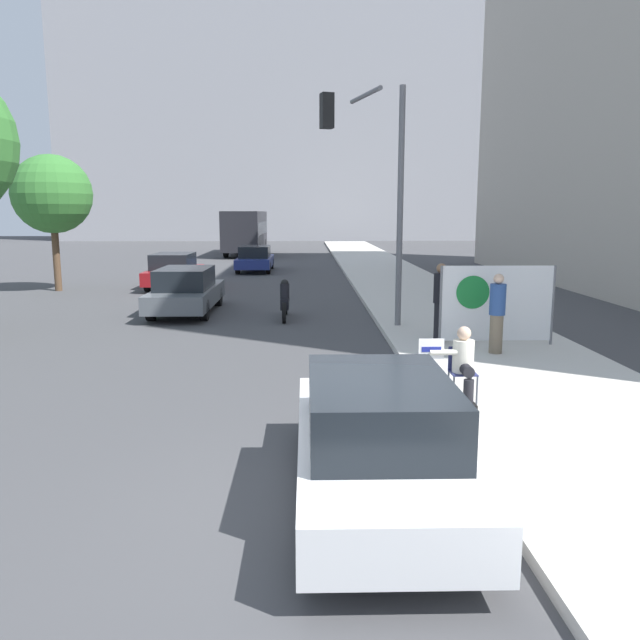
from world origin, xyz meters
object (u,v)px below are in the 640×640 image
parked_car_curbside (378,439)px  seated_protester (463,362)px  traffic_light_pole (375,170)px  city_bus_on_road (246,230)px  protest_banner (496,303)px  pedestrian_behind (440,301)px  car_on_road_distant (255,258)px  car_on_road_midblock (174,271)px  jogger_on_sidewalk (497,313)px  street_tree_midblock (52,194)px  car_on_road_nearest (186,290)px  motorcycle_on_road (285,301)px

parked_car_curbside → seated_protester: bearing=61.0°
traffic_light_pole → city_bus_on_road: 31.99m
protest_banner → pedestrian_behind: bearing=152.6°
parked_car_curbside → car_on_road_distant: bearing=97.3°
car_on_road_midblock → car_on_road_distant: size_ratio=0.93×
jogger_on_sidewalk → parked_car_curbside: (-3.32, -6.61, -0.32)m
car_on_road_midblock → street_tree_midblock: 5.58m
traffic_light_pole → pedestrian_behind: bearing=-52.3°
jogger_on_sidewalk → car_on_road_distant: size_ratio=0.36×
car_on_road_nearest → car_on_road_midblock: 6.99m
protest_banner → street_tree_midblock: (-14.41, 11.58, 2.74)m
seated_protester → jogger_on_sidewalk: size_ratio=0.71×
traffic_light_pole → seated_protester: bearing=-84.2°
pedestrian_behind → city_bus_on_road: (-7.69, 33.08, 0.78)m
pedestrian_behind → car_on_road_midblock: (-8.73, 11.88, -0.36)m
car_on_road_distant → parked_car_curbside: bearing=-82.7°
car_on_road_nearest → car_on_road_midblock: bearing=104.7°
seated_protester → city_bus_on_road: bearing=103.0°
traffic_light_pole → street_tree_midblock: traffic_light_pole is taller
pedestrian_behind → city_bus_on_road: bearing=94.3°
traffic_light_pole → car_on_road_distant: (-4.52, 17.56, -3.54)m
parked_car_curbside → car_on_road_midblock: (-6.33, 19.93, 0.02)m
protest_banner → car_on_road_nearest: size_ratio=0.55×
car_on_road_nearest → street_tree_midblock: street_tree_midblock is taller
jogger_on_sidewalk → street_tree_midblock: size_ratio=0.32×
car_on_road_distant → traffic_light_pole: bearing=-75.5°
car_on_road_nearest → street_tree_midblock: (-6.31, 5.87, 3.13)m
seated_protester → car_on_road_distant: size_ratio=0.26×
seated_protester → street_tree_midblock: street_tree_midblock is taller
motorcycle_on_road → traffic_light_pole: bearing=-41.7°
traffic_light_pole → parked_car_curbside: 10.52m
pedestrian_behind → car_on_road_nearest: 8.65m
parked_car_curbside → protest_banner: bearing=64.5°
jogger_on_sidewalk → car_on_road_distant: 21.90m
car_on_road_distant → protest_banner: bearing=-70.5°
car_on_road_midblock → motorcycle_on_road: car_on_road_midblock is taller
parked_car_curbside → car_on_road_midblock: size_ratio=0.98×
city_bus_on_road → motorcycle_on_road: city_bus_on_road is taller
car_on_road_nearest → car_on_road_distant: size_ratio=1.00×
car_on_road_midblock → motorcycle_on_road: size_ratio=2.05×
car_on_road_midblock → motorcycle_on_road: bearing=-58.1°
jogger_on_sidewalk → car_on_road_midblock: bearing=-36.3°
jogger_on_sidewalk → car_on_road_nearest: (-7.87, 6.57, -0.31)m
jogger_on_sidewalk → seated_protester: bearing=83.3°
seated_protester → jogger_on_sidewalk: bearing=68.1°
seated_protester → traffic_light_pole: size_ratio=0.20×
car_on_road_nearest → city_bus_on_road: size_ratio=0.46×
car_on_road_midblock → pedestrian_behind: bearing=-53.7°
city_bus_on_road → car_on_road_distant: bearing=-82.7°
jogger_on_sidewalk → traffic_light_pole: bearing=-36.9°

